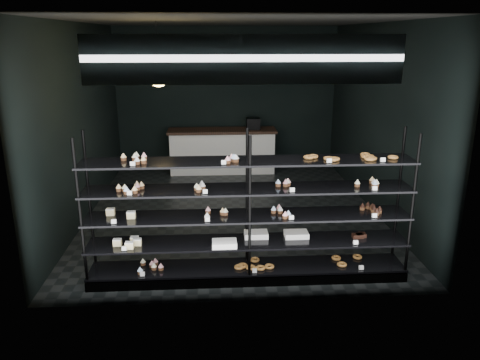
{
  "coord_description": "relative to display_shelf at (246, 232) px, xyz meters",
  "views": [
    {
      "loc": [
        -0.35,
        -7.82,
        2.98
      ],
      "look_at": [
        0.01,
        -1.9,
        1.15
      ],
      "focal_mm": 35.0,
      "sensor_mm": 36.0,
      "label": 1
    }
  ],
  "objects": [
    {
      "name": "display_shelf",
      "position": [
        0.0,
        0.0,
        0.0
      ],
      "size": [
        4.0,
        0.5,
        1.91
      ],
      "color": "black",
      "rests_on": "room"
    },
    {
      "name": "service_counter",
      "position": [
        -0.16,
        4.95,
        -0.13
      ],
      "size": [
        2.41,
        0.65,
        1.23
      ],
      "color": "silver",
      "rests_on": "room"
    },
    {
      "name": "signage",
      "position": [
        -0.06,
        -0.48,
        2.12
      ],
      "size": [
        3.3,
        0.05,
        0.5
      ],
      "color": "#0B1A3A",
      "rests_on": "room"
    },
    {
      "name": "room",
      "position": [
        -0.06,
        2.45,
        0.97
      ],
      "size": [
        5.01,
        6.01,
        3.2
      ],
      "color": "black",
      "rests_on": "ground"
    },
    {
      "name": "pendant_lamp",
      "position": [
        -1.16,
        1.54,
        1.82
      ],
      "size": [
        0.35,
        0.35,
        0.9
      ],
      "color": "black",
      "rests_on": "room"
    }
  ]
}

